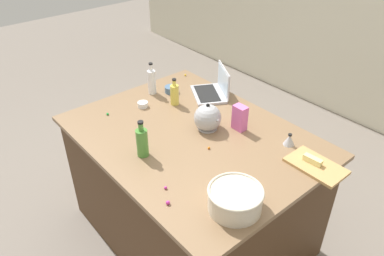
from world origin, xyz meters
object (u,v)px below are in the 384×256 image
object	(u,v)px
bottle_vinegar	(152,81)
candy_bag	(240,118)
bottle_oil	(175,94)
butter_stick_left	(313,160)
ramekin_medium	(143,104)
cutting_board	(316,166)
ramekin_small	(171,89)
laptop	(213,89)
kettle	(208,118)
mixing_bowl_large	(235,199)
kitchen_timer	(289,140)
bottle_olive	(142,142)

from	to	relation	value
bottle_vinegar	candy_bag	world-z (taller)	bottle_vinegar
bottle_oil	butter_stick_left	distance (m)	1.08
bottle_oil	ramekin_medium	xyz separation A→B (m)	(-0.12, -0.20, -0.06)
cutting_board	ramekin_small	world-z (taller)	ramekin_small
laptop	kettle	xyz separation A→B (m)	(0.31, -0.34, 0.03)
bottle_oil	candy_bag	world-z (taller)	bottle_oil
mixing_bowl_large	butter_stick_left	world-z (taller)	mixing_bowl_large
butter_stick_left	candy_bag	bearing A→B (deg)	-175.02
ramekin_small	bottle_oil	bearing A→B (deg)	-29.25
candy_bag	butter_stick_left	bearing A→B (deg)	4.98
candy_bag	laptop	bearing A→B (deg)	157.25
mixing_bowl_large	bottle_oil	world-z (taller)	bottle_oil
laptop	ramekin_medium	world-z (taller)	laptop
bottle_oil	kitchen_timer	world-z (taller)	bottle_oil
bottle_oil	cutting_board	world-z (taller)	bottle_oil
laptop	butter_stick_left	distance (m)	0.99
bottle_olive	ramekin_medium	size ratio (longest dim) A/B	3.17
bottle_vinegar	bottle_oil	distance (m)	0.25
laptop	butter_stick_left	size ratio (longest dim) A/B	3.44
butter_stick_left	kettle	bearing A→B (deg)	-163.34
bottle_vinegar	kitchen_timer	world-z (taller)	bottle_vinegar
ramekin_medium	kettle	bearing A→B (deg)	17.98
bottle_olive	kettle	bearing A→B (deg)	85.87
laptop	bottle_olive	bearing A→B (deg)	-71.41
bottle_vinegar	ramekin_medium	world-z (taller)	bottle_vinegar
cutting_board	kettle	bearing A→B (deg)	-163.96
laptop	candy_bag	bearing A→B (deg)	-22.75
bottle_olive	butter_stick_left	world-z (taller)	bottle_olive
laptop	ramekin_small	distance (m)	0.33
candy_bag	bottle_vinegar	bearing A→B (deg)	-169.39
kettle	kitchen_timer	world-z (taller)	kettle
cutting_board	ramekin_medium	distance (m)	1.26
bottle_vinegar	bottle_oil	bearing A→B (deg)	6.36
laptop	bottle_oil	size ratio (longest dim) A/B	1.87
laptop	bottle_vinegar	size ratio (longest dim) A/B	1.52
laptop	kitchen_timer	world-z (taller)	laptop
butter_stick_left	ramekin_medium	distance (m)	1.24
kitchen_timer	bottle_olive	bearing A→B (deg)	-123.53
bottle_vinegar	ramekin_small	world-z (taller)	bottle_vinegar
butter_stick_left	bottle_olive	bearing A→B (deg)	-135.82
mixing_bowl_large	candy_bag	distance (m)	0.72
ramekin_small	kitchen_timer	xyz separation A→B (m)	(1.02, 0.14, 0.01)
butter_stick_left	ramekin_small	bearing A→B (deg)	-176.54
cutting_board	candy_bag	world-z (taller)	candy_bag
kettle	kitchen_timer	xyz separation A→B (m)	(0.46, 0.26, -0.04)
bottle_oil	kitchen_timer	xyz separation A→B (m)	(0.85, 0.23, -0.05)
bottle_oil	kitchen_timer	bearing A→B (deg)	14.80
butter_stick_left	candy_bag	distance (m)	0.54
bottle_vinegar	cutting_board	world-z (taller)	bottle_vinegar
bottle_vinegar	butter_stick_left	distance (m)	1.32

